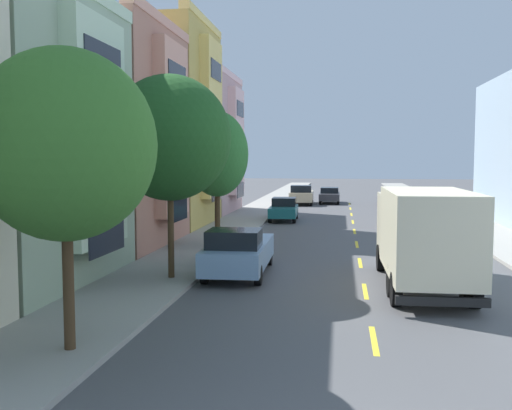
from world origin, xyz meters
The scene contains 18 objects.
ground_plane centered at (0.00, 30.00, 0.00)m, with size 160.00×160.00×0.00m, color #4C4C4F.
sidewalk_left centered at (-7.10, 28.00, 0.07)m, with size 3.20×120.00×0.14m, color #99968E.
sidewalk_right centered at (7.10, 28.00, 0.07)m, with size 3.20×120.00×0.14m, color #99968E.
lane_centerline_dashes centered at (0.00, 24.50, 0.00)m, with size 0.14×47.20×0.01m.
townhouse_third_terracotta centered at (-14.92, 19.72, 5.03)m, with size 13.25×8.18×10.46m.
townhouse_fourth_mustard centered at (-14.89, 28.10, 5.95)m, with size 13.19×8.18×12.30m.
townhouse_fifth_rose centered at (-14.73, 36.49, 4.94)m, with size 12.87×8.18×10.29m.
street_tree_nearest centered at (-6.40, 5.05, 4.41)m, with size 3.76×3.76×6.26m.
street_tree_second centered at (-6.40, 12.56, 4.80)m, with size 4.05×4.05×6.75m.
street_tree_third centered at (-6.40, 20.06, 4.30)m, with size 2.86×2.86×6.13m.
delivery_box_truck centered at (1.80, 12.59, 1.83)m, with size 2.51×7.37×3.17m.
parked_hatchback_teal centered at (-4.49, 32.09, 0.76)m, with size 1.84×4.04×1.50m.
parked_suv_silver centered at (4.31, 35.46, 0.99)m, with size 2.03×4.83×1.93m.
parked_hatchback_burgundy centered at (4.36, 44.93, 0.76)m, with size 1.78×4.02×1.50m.
parked_pickup_champagne centered at (-4.24, 45.87, 0.83)m, with size 2.15×5.36×1.73m.
parked_hatchback_red centered at (4.44, 29.89, 0.76)m, with size 1.84×4.04×1.50m.
parked_pickup_sky centered at (-4.35, 13.98, 0.83)m, with size 2.13×5.35×1.73m.
moving_charcoal_sedan centered at (-1.80, 47.56, 0.75)m, with size 1.80×4.50×1.43m.
Camera 1 is at (-0.79, -6.39, 4.16)m, focal length 41.39 mm.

